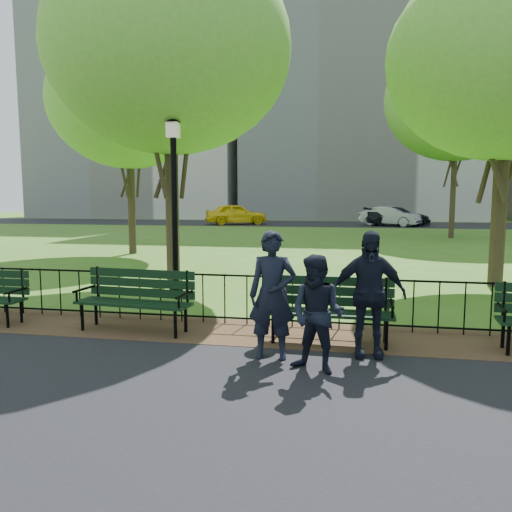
% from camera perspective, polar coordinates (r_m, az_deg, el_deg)
% --- Properties ---
extents(ground, '(120.00, 120.00, 0.00)m').
position_cam_1_polar(ground, '(6.82, 3.85, -12.51)').
color(ground, '#3E6A1C').
extents(dirt_strip, '(60.00, 1.60, 0.01)m').
position_cam_1_polar(dirt_strip, '(8.23, 5.14, -8.99)').
color(dirt_strip, '#3D2B19').
rests_on(dirt_strip, ground).
extents(far_street, '(70.00, 9.00, 0.01)m').
position_cam_1_polar(far_street, '(41.45, 9.77, 3.62)').
color(far_street, black).
rests_on(far_street, ground).
extents(iron_fence, '(24.06, 0.06, 1.00)m').
position_cam_1_polar(iron_fence, '(8.60, 5.51, -4.98)').
color(iron_fence, black).
rests_on(iron_fence, ground).
extents(apartment_west, '(22.00, 15.00, 26.00)m').
position_cam_1_polar(apartment_west, '(59.93, -12.23, 17.01)').
color(apartment_west, beige).
rests_on(apartment_west, ground).
extents(apartment_mid, '(24.00, 15.00, 30.00)m').
position_cam_1_polar(apartment_mid, '(55.87, 12.56, 19.86)').
color(apartment_mid, '#BBB5AA').
rests_on(apartment_mid, ground).
extents(park_bench_main, '(2.06, 0.64, 1.10)m').
position_cam_1_polar(park_bench_main, '(7.74, 5.71, -4.95)').
color(park_bench_main, black).
rests_on(park_bench_main, ground).
extents(park_bench_left_a, '(2.01, 0.79, 1.11)m').
position_cam_1_polar(park_bench_left_a, '(8.62, -13.49, -4.17)').
color(park_bench_left_a, black).
rests_on(park_bench_left_a, ground).
extents(lamppost, '(0.36, 0.36, 3.98)m').
position_cam_1_polar(lamppost, '(11.18, -9.31, 6.28)').
color(lamppost, black).
rests_on(lamppost, ground).
extents(tree_near_w, '(6.06, 6.06, 8.45)m').
position_cam_1_polar(tree_near_w, '(13.49, -9.91, 22.25)').
color(tree_near_w, '#2D2116').
rests_on(tree_near_w, ground).
extents(tree_near_e, '(5.74, 5.74, 8.00)m').
position_cam_1_polar(tree_near_e, '(14.21, 26.83, 19.52)').
color(tree_near_e, '#2D2116').
rests_on(tree_near_e, ground).
extents(tree_mid_w, '(6.10, 6.10, 8.50)m').
position_cam_1_polar(tree_mid_w, '(20.63, -14.37, 16.81)').
color(tree_mid_w, '#2D2116').
rests_on(tree_mid_w, ground).
extents(tree_far_e, '(7.59, 7.59, 10.58)m').
position_cam_1_polar(tree_far_e, '(29.61, 22.02, 16.25)').
color(tree_far_e, '#2D2116').
rests_on(tree_far_e, ground).
extents(person_left, '(0.68, 0.47, 1.78)m').
position_cam_1_polar(person_left, '(6.89, 1.88, -4.49)').
color(person_left, black).
rests_on(person_left, asphalt_path).
extents(person_mid, '(0.82, 0.62, 1.52)m').
position_cam_1_polar(person_mid, '(6.42, 7.03, -6.61)').
color(person_mid, black).
rests_on(person_mid, asphalt_path).
extents(person_right, '(1.09, 0.54, 1.78)m').
position_cam_1_polar(person_right, '(7.15, 12.69, -4.25)').
color(person_right, black).
rests_on(person_right, asphalt_path).
extents(taxi, '(5.28, 3.74, 1.67)m').
position_cam_1_polar(taxi, '(40.20, -2.30, 4.82)').
color(taxi, yellow).
rests_on(taxi, far_street).
extents(sedan_silver, '(4.73, 3.23, 1.48)m').
position_cam_1_polar(sedan_silver, '(39.32, 15.09, 4.40)').
color(sedan_silver, '#929398').
rests_on(sedan_silver, far_street).
extents(sedan_dark, '(5.25, 2.84, 1.45)m').
position_cam_1_polar(sedan_dark, '(39.94, 15.86, 4.39)').
color(sedan_dark, black).
rests_on(sedan_dark, far_street).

